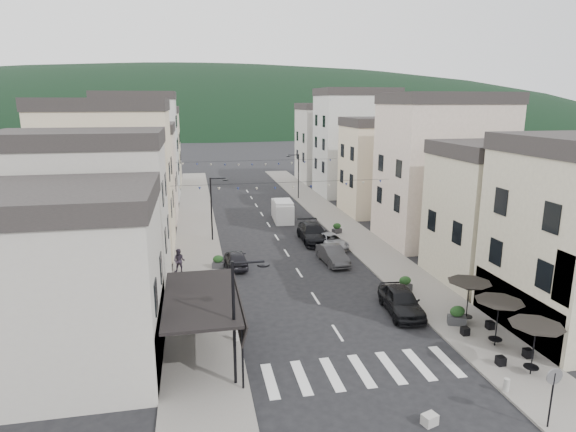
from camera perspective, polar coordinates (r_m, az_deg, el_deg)
name	(u,v)px	position (r m, az deg, el deg)	size (l,w,h in m)	color
ground	(377,395)	(23.17, 10.49, -20.12)	(700.00, 700.00, 0.00)	black
sidewalk_left	(197,225)	(51.41, -10.78, -1.09)	(4.00, 76.00, 0.12)	slate
sidewalk_right	(334,219)	(53.58, 5.46, -0.32)	(4.00, 76.00, 0.12)	slate
hill_backdrop	(203,122)	(318.18, -10.02, 10.91)	(640.00, 360.00, 70.00)	black
boutique_building	(25,294)	(25.69, -28.70, -8.15)	(12.00, 8.00, 8.00)	#B0AAA1
boutique_awning	(206,298)	(24.77, -9.71, -9.60)	(3.77, 7.50, 3.28)	black
buildings_row_left	(129,163)	(56.40, -18.29, 6.02)	(10.20, 54.16, 14.00)	#B0AAA1
buildings_row_right	(380,156)	(59.08, 10.88, 6.95)	(10.20, 54.16, 14.50)	#B4AA8F
cafe_terrace	(499,306)	(27.68, 23.71, -9.77)	(2.50, 8.10, 2.53)	black
streetlamp_left_near	(240,310)	(21.86, -5.72, -11.03)	(1.70, 0.56, 6.00)	black
streetlamp_left_far	(214,202)	(44.78, -8.74, 1.63)	(1.70, 0.56, 6.00)	black
streetlamp_right_far	(296,172)	(63.91, 1.00, 5.29)	(1.70, 0.56, 6.00)	black
traffic_sign	(553,386)	(22.38, 28.91, -17.24)	(0.70, 0.07, 2.70)	black
bollards	(340,330)	(27.44, 6.22, -13.30)	(11.66, 10.26, 0.60)	gray
bunting_near	(284,186)	(41.16, -0.44, 3.52)	(19.00, 0.28, 0.62)	black
bunting_far	(259,163)	(56.79, -3.48, 6.24)	(19.00, 0.28, 0.62)	black
parked_car_a	(401,301)	(30.77, 13.27, -9.73)	(1.92, 4.76, 1.62)	black
parked_car_b	(333,255)	(38.97, 5.31, -4.59)	(1.52, 4.36, 1.44)	#2E2D30
parked_car_c	(331,241)	(43.14, 5.14, -2.95)	(2.02, 4.37, 1.22)	#93959B
parked_car_d	(313,233)	(44.72, 2.99, -2.03)	(2.32, 5.70, 1.65)	black
parked_car_e	(236,259)	(38.13, -6.19, -5.05)	(1.65, 4.09, 1.39)	black
delivery_van	(282,210)	(52.51, -0.66, 0.67)	(2.19, 4.96, 2.33)	silver
pedestrian_a	(197,297)	(30.59, -10.74, -9.36)	(0.64, 0.42, 1.77)	black
pedestrian_b	(179,261)	(37.20, -12.76, -5.22)	(0.90, 0.70, 1.85)	#27212C
concrete_block_b	(430,420)	(21.82, 16.44, -22.13)	(0.60, 0.45, 0.45)	#A09C97
planter_la	(195,320)	(28.47, -10.92, -11.96)	(1.00, 0.63, 1.06)	#303033
planter_lb	(218,262)	(37.80, -8.27, -5.40)	(1.03, 0.75, 1.03)	#313134
planter_ra	(457,315)	(30.01, 19.40, -11.06)	(1.15, 0.90, 1.14)	#333336
planter_rb	(405,284)	(33.98, 13.69, -7.82)	(1.05, 0.76, 1.06)	#2A2A2C
planter_rc	(337,228)	(47.40, 5.82, -1.46)	(1.03, 0.80, 1.02)	#2A2A2C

